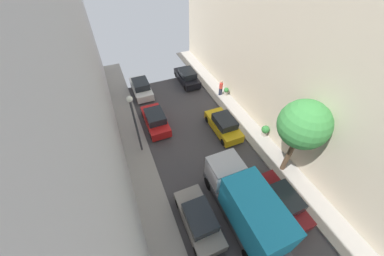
# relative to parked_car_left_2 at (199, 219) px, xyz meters

# --- Properties ---
(ground) EXTENTS (32.00, 32.00, 0.00)m
(ground) POSITION_rel_parked_car_left_2_xyz_m (2.70, 1.02, -0.72)
(ground) COLOR #423F42
(sidewalk_left) EXTENTS (2.00, 44.00, 0.15)m
(sidewalk_left) POSITION_rel_parked_car_left_2_xyz_m (-2.30, 1.02, -0.64)
(sidewalk_left) COLOR gray
(sidewalk_left) RESTS_ON ground
(sidewalk_right) EXTENTS (2.00, 44.00, 0.15)m
(sidewalk_right) POSITION_rel_parked_car_left_2_xyz_m (7.70, 1.02, -0.64)
(sidewalk_right) COLOR gray
(sidewalk_right) RESTS_ON ground
(building_right) EXTENTS (6.00, 44.00, 14.03)m
(building_right) POSITION_rel_parked_car_left_2_xyz_m (11.70, 1.02, 6.30)
(building_right) COLOR beige
(building_right) RESTS_ON ground
(parked_car_left_2) EXTENTS (1.78, 4.20, 1.57)m
(parked_car_left_2) POSITION_rel_parked_car_left_2_xyz_m (0.00, 0.00, 0.00)
(parked_car_left_2) COLOR gray
(parked_car_left_2) RESTS_ON ground
(parked_car_left_3) EXTENTS (1.78, 4.20, 1.57)m
(parked_car_left_3) POSITION_rel_parked_car_left_2_xyz_m (0.00, 9.76, 0.00)
(parked_car_left_3) COLOR red
(parked_car_left_3) RESTS_ON ground
(parked_car_left_4) EXTENTS (1.78, 4.20, 1.57)m
(parked_car_left_4) POSITION_rel_parked_car_left_2_xyz_m (0.00, 15.41, 0.00)
(parked_car_left_4) COLOR white
(parked_car_left_4) RESTS_ON ground
(parked_car_right_1) EXTENTS (1.78, 4.20, 1.57)m
(parked_car_right_1) POSITION_rel_parked_car_left_2_xyz_m (5.40, -0.97, 0.00)
(parked_car_right_1) COLOR maroon
(parked_car_right_1) RESTS_ON ground
(parked_car_right_2) EXTENTS (1.78, 4.20, 1.57)m
(parked_car_right_2) POSITION_rel_parked_car_left_2_xyz_m (5.40, 6.80, 0.00)
(parked_car_right_2) COLOR gold
(parked_car_right_2) RESTS_ON ground
(parked_car_right_3) EXTENTS (1.78, 4.20, 1.57)m
(parked_car_right_3) POSITION_rel_parked_car_left_2_xyz_m (5.40, 15.55, 0.00)
(parked_car_right_3) COLOR black
(parked_car_right_3) RESTS_ON ground
(delivery_truck) EXTENTS (2.26, 6.60, 3.38)m
(delivery_truck) POSITION_rel_parked_car_left_2_xyz_m (2.70, -0.68, 1.07)
(delivery_truck) COLOR #4C4C51
(delivery_truck) RESTS_ON ground
(pedestrian) EXTENTS (0.40, 0.36, 1.72)m
(pedestrian) POSITION_rel_parked_car_left_2_xyz_m (7.70, 11.68, 0.35)
(pedestrian) COLOR #2D334C
(pedestrian) RESTS_ON sidewalk_right
(street_tree_1) EXTENTS (3.17, 3.17, 6.19)m
(street_tree_1) POSITION_rel_parked_car_left_2_xyz_m (7.56, 1.34, 4.00)
(street_tree_1) COLOR brown
(street_tree_1) RESTS_ON sidewalk_right
(potted_plant_0) EXTENTS (0.69, 0.69, 1.01)m
(potted_plant_0) POSITION_rel_parked_car_left_2_xyz_m (8.41, 4.82, 0.01)
(potted_plant_0) COLOR #B2A899
(potted_plant_0) RESTS_ON sidewalk_right
(potted_plant_1) EXTENTS (0.52, 0.52, 0.85)m
(potted_plant_1) POSITION_rel_parked_car_left_2_xyz_m (8.27, 11.46, -0.11)
(potted_plant_1) COLOR #B2A899
(potted_plant_1) RESTS_ON sidewalk_right
(lamp_post) EXTENTS (0.44, 0.44, 5.36)m
(lamp_post) POSITION_rel_parked_car_left_2_xyz_m (-1.90, 7.30, 2.97)
(lamp_post) COLOR #333338
(lamp_post) RESTS_ON sidewalk_left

